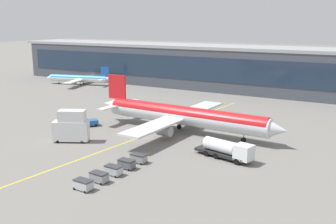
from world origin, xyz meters
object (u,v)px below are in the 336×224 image
object	(u,v)px
fuel_tanker	(227,149)
baggage_cart_0	(83,184)
main_airliner	(183,116)
commuter_jet_far	(79,78)
baggage_cart_3	(127,164)
catering_lift	(71,126)
baggage_cart_1	(99,177)
pushback_tug	(89,122)
baggage_cart_2	(113,170)
baggage_cart_4	(139,158)

from	to	relation	value
fuel_tanker	baggage_cart_0	distance (m)	25.17
main_airliner	commuter_jet_far	xyz separation A→B (m)	(-63.21, 37.22, -1.29)
baggage_cart_3	catering_lift	bearing A→B (deg)	160.19
baggage_cart_0	catering_lift	bearing A→B (deg)	137.08
fuel_tanker	baggage_cart_1	bearing A→B (deg)	-124.38
pushback_tug	baggage_cart_2	xyz separation A→B (m)	(22.42, -20.19, -0.07)
main_airliner	baggage_cart_4	world-z (taller)	main_airliner
baggage_cart_2	commuter_jet_far	size ratio (longest dim) A/B	0.10
baggage_cart_3	commuter_jet_far	size ratio (longest dim) A/B	0.10
fuel_tanker	pushback_tug	bearing A→B (deg)	171.96
baggage_cart_3	main_airliner	bearing A→B (deg)	94.92
baggage_cart_0	baggage_cart_3	size ratio (longest dim) A/B	1.00
baggage_cart_4	commuter_jet_far	xyz separation A→B (m)	(-65.36, 57.12, 1.56)
commuter_jet_far	baggage_cart_2	bearing A→B (deg)	-44.32
baggage_cart_2	catering_lift	bearing A→B (deg)	151.34
baggage_cart_1	baggage_cart_3	size ratio (longest dim) A/B	1.00
baggage_cart_3	commuter_jet_far	distance (m)	88.84
baggage_cart_1	baggage_cart_4	size ratio (longest dim) A/B	1.00
pushback_tug	baggage_cart_1	size ratio (longest dim) A/B	1.60
main_airliner	baggage_cart_2	bearing A→B (deg)	-86.02
catering_lift	pushback_tug	world-z (taller)	catering_lift
main_airliner	commuter_jet_far	size ratio (longest dim) A/B	1.65
baggage_cart_1	baggage_cart_4	xyz separation A→B (m)	(0.48, 9.59, 0.00)
baggage_cart_3	baggage_cart_4	xyz separation A→B (m)	(0.16, 3.20, 0.00)
main_airliner	baggage_cart_3	size ratio (longest dim) A/B	16.11
baggage_cart_4	fuel_tanker	bearing A→B (deg)	36.14
fuel_tanker	catering_lift	xyz separation A→B (m)	(-29.93, -5.72, 1.32)
baggage_cart_2	fuel_tanker	bearing A→B (deg)	50.76
pushback_tug	baggage_cart_4	size ratio (longest dim) A/B	1.60
catering_lift	baggage_cart_1	distance (m)	21.61
catering_lift	baggage_cart_2	xyz separation A→B (m)	(17.46, -9.54, -2.28)
catering_lift	commuter_jet_far	world-z (taller)	commuter_jet_far
baggage_cart_1	commuter_jet_far	xyz separation A→B (m)	(-64.88, 66.71, 1.56)
pushback_tug	commuter_jet_far	world-z (taller)	commuter_jet_far
catering_lift	baggage_cart_2	bearing A→B (deg)	-28.66
main_airliner	baggage_cart_4	size ratio (longest dim) A/B	16.11
baggage_cart_2	baggage_cart_4	bearing A→B (deg)	87.13
baggage_cart_1	catering_lift	bearing A→B (deg)	143.63
baggage_cart_1	commuter_jet_far	world-z (taller)	commuter_jet_far
baggage_cart_4	commuter_jet_far	world-z (taller)	commuter_jet_far
baggage_cart_3	baggage_cart_2	bearing A→B (deg)	-92.87
catering_lift	baggage_cart_4	bearing A→B (deg)	-10.05
main_airliner	baggage_cart_0	bearing A→B (deg)	-87.35
baggage_cart_3	baggage_cart_1	bearing A→B (deg)	-92.87
baggage_cart_2	baggage_cart_0	bearing A→B (deg)	-92.87
baggage_cart_0	baggage_cart_3	bearing A→B (deg)	87.13
main_airliner	baggage_cart_3	world-z (taller)	main_airliner
baggage_cart_2	baggage_cart_3	size ratio (longest dim) A/B	1.00
baggage_cart_3	baggage_cart_4	distance (m)	3.20
commuter_jet_far	catering_lift	bearing A→B (deg)	-48.60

